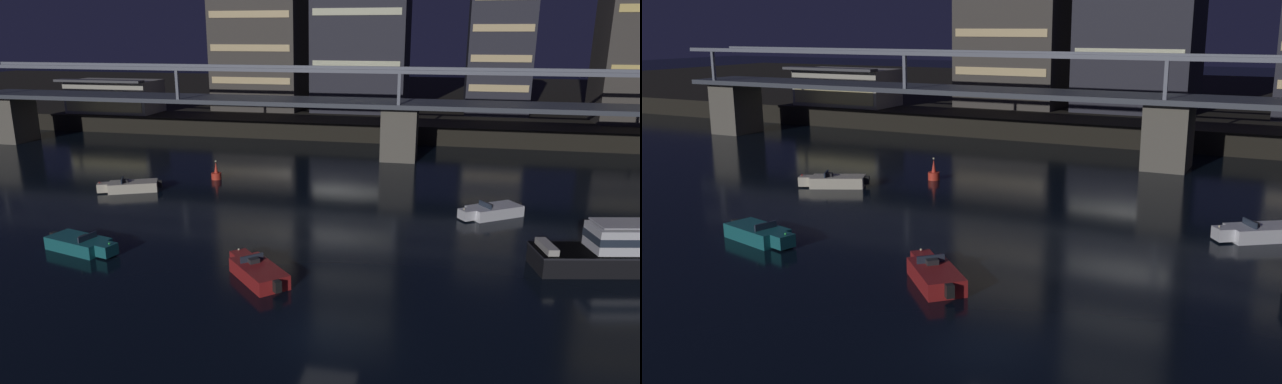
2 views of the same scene
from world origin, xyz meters
TOP-DOWN VIEW (x-y plane):
  - ground_plane at (0.00, 0.00)m, footprint 400.00×400.00m
  - far_riverbank at (0.00, 85.33)m, footprint 240.00×80.00m
  - river_bridge at (-0.00, 37.33)m, footprint 99.81×6.40m
  - tower_west_low at (-21.79, 58.85)m, footprint 12.24×11.53m
  - waterfront_pavilion at (-40.26, 49.24)m, footprint 12.40×7.40m
  - speedboat_near_right at (8.22, 19.00)m, footprint 4.75×3.88m
  - speedboat_mid_center at (-4.92, 5.12)m, footprint 4.34×4.44m
  - speedboat_mid_right at (-16.74, 6.73)m, footprint 5.19×2.74m
  - speedboat_far_left at (-20.94, 19.63)m, footprint 4.99×3.29m
  - channel_buoy at (-15.46, 24.93)m, footprint 0.90×0.90m

SIDE VIEW (x-z plane):
  - ground_plane at x=0.00m, z-range 0.00..0.00m
  - speedboat_near_right at x=8.22m, z-range -0.17..0.99m
  - speedboat_mid_center at x=-4.92m, z-range -0.17..0.99m
  - speedboat_mid_right at x=-16.74m, z-range -0.17..0.99m
  - speedboat_far_left at x=-20.94m, z-range -0.17..0.99m
  - channel_buoy at x=-15.46m, z-range -0.40..1.36m
  - far_riverbank at x=0.00m, z-range 0.00..2.20m
  - waterfront_pavilion at x=-40.26m, z-range 2.09..6.79m
  - river_bridge at x=0.00m, z-range -0.13..9.25m
  - tower_west_low at x=-21.79m, z-range 2.05..24.39m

